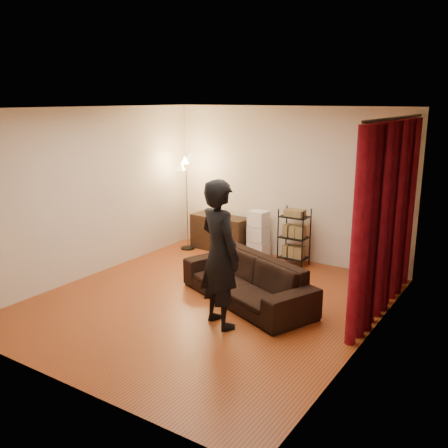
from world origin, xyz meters
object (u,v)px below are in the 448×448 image
Objects in this scene: sofa at (247,281)px; wire_shelf at (294,237)px; media_cabinet at (220,233)px; storage_boxes at (258,234)px; person at (220,254)px; floor_lamp at (187,203)px.

sofa is 2.15× the size of wire_shelf.
media_cabinet is 1.32× the size of storage_boxes.
wire_shelf reaches higher than storage_boxes.
person is (0.09, -0.83, 0.63)m from sofa.
media_cabinet is at bearing 166.47° from wire_shelf.
sofa is at bearing -59.80° from person.
floor_lamp is at bearing -149.95° from media_cabinet.
floor_lamp is at bearing 167.25° from sofa.
floor_lamp is (-2.13, -0.22, 0.40)m from wire_shelf.
storage_boxes is 0.48× the size of floor_lamp.
person is 3.38m from floor_lamp.
person is 2.96m from storage_boxes.
sofa is 2.51× the size of storage_boxes.
wire_shelf is at bearing 0.51° from media_cabinet.
media_cabinet is 0.85m from floor_lamp.
person is 3.31m from media_cabinet.
person is 2.19× the size of storage_boxes.
media_cabinet is at bearing 154.59° from sofa.
storage_boxes is at bearing 12.80° from floor_lamp.
wire_shelf is at bearing 116.74° from sofa.
person reaches higher than wire_shelf.
storage_boxes is (0.81, 0.03, 0.10)m from media_cabinet.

